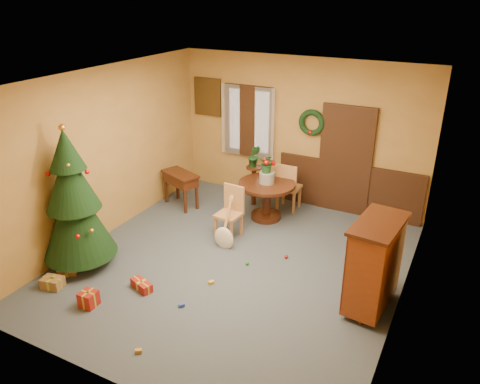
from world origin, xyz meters
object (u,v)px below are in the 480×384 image
Objects in this scene: christmas_tree at (74,202)px; writing_desk at (180,181)px; dining_table at (266,194)px; chair_near at (231,210)px; sideboard at (374,263)px.

christmas_tree is 2.60m from writing_desk.
dining_table is 0.46× the size of christmas_tree.
chair_near is (-0.27, -0.90, -0.01)m from dining_table.
writing_desk is 0.67× the size of sideboard.
dining_table is 0.94m from chair_near.
dining_table is 0.81× the size of sideboard.
chair_near reaches higher than dining_table.
writing_desk is (-1.47, 0.63, 0.03)m from chair_near.
writing_desk is 4.40m from sideboard.
chair_near is 2.59m from christmas_tree.
chair_near is at bearing -107.02° from dining_table.
sideboard is (2.38, -1.80, 0.19)m from dining_table.
writing_desk is at bearing 85.94° from christmas_tree.
chair_near is 2.81m from sideboard.
christmas_tree reaches higher than chair_near.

